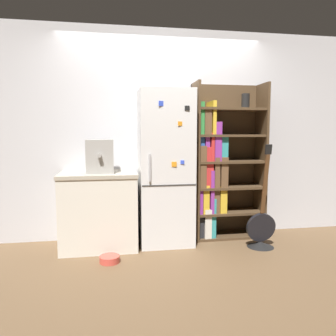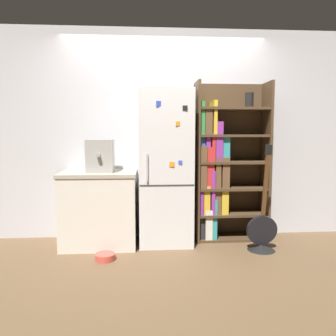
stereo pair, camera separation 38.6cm
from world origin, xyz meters
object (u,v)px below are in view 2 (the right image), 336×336
Objects in this scene: refrigerator at (165,168)px; guitar at (262,235)px; espresso_machine at (100,156)px; pet_bowl at (105,256)px; bookshelf at (220,168)px.

guitar is (1.07, -0.35, -0.74)m from refrigerator.
espresso_machine is at bearing 170.85° from guitar.
pet_bowl is at bearing -174.28° from guitar.
bookshelf reaches higher than pet_bowl.
espresso_machine reaches higher than guitar.
espresso_machine is 1.13m from pet_bowl.
bookshelf is at bearing 9.75° from refrigerator.
bookshelf is at bearing 25.59° from pet_bowl.
espresso_machine reaches higher than pet_bowl.
bookshelf is 9.30× the size of pet_bowl.
pet_bowl is at bearing -78.80° from espresso_machine.
pet_bowl is at bearing -141.45° from refrigerator.
bookshelf is at bearing 7.09° from espresso_machine.
espresso_machine is 2.05m from guitar.
guitar is at bearing -9.15° from espresso_machine.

